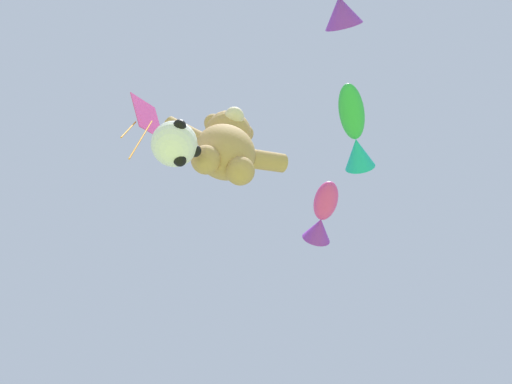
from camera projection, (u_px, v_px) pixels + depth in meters
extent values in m
ellipsoid|color=tan|center=(225.00, 152.00, 9.15)|extent=(1.13, 0.96, 1.38)
sphere|color=tan|center=(228.00, 134.00, 10.07)|extent=(0.95, 0.95, 0.95)
sphere|color=beige|center=(234.00, 117.00, 9.84)|extent=(0.40, 0.40, 0.40)
sphere|color=tan|center=(213.00, 123.00, 10.36)|extent=(0.39, 0.39, 0.39)
cylinder|color=tan|center=(184.00, 133.00, 9.25)|extent=(0.82, 0.37, 0.64)
sphere|color=tan|center=(206.00, 160.00, 8.51)|extent=(0.51, 0.51, 0.51)
sphere|color=tan|center=(244.00, 133.00, 10.45)|extent=(0.39, 0.39, 0.39)
cylinder|color=tan|center=(267.00, 161.00, 9.48)|extent=(0.82, 0.37, 0.64)
sphere|color=tan|center=(240.00, 171.00, 8.60)|extent=(0.51, 0.51, 0.51)
sphere|color=white|center=(174.00, 144.00, 8.05)|extent=(0.75, 0.75, 0.75)
sphere|color=black|center=(195.00, 151.00, 8.10)|extent=(0.21, 0.21, 0.21)
sphere|color=black|center=(168.00, 150.00, 8.36)|extent=(0.21, 0.21, 0.21)
sphere|color=black|center=(180.00, 126.00, 7.86)|extent=(0.21, 0.21, 0.21)
sphere|color=black|center=(180.00, 160.00, 7.87)|extent=(0.21, 0.21, 0.21)
ellipsoid|color=#E53F9E|center=(326.00, 201.00, 10.90)|extent=(0.66, 1.00, 0.44)
cone|color=purple|center=(318.00, 229.00, 11.21)|extent=(0.72, 0.61, 0.64)
sphere|color=black|center=(328.00, 186.00, 10.88)|extent=(0.11, 0.11, 0.11)
ellipsoid|color=green|center=(352.00, 112.00, 9.34)|extent=(0.99, 1.18, 0.40)
cone|color=#19ADB2|center=(358.00, 153.00, 9.70)|extent=(0.82, 0.83, 0.59)
sphere|color=black|center=(348.00, 92.00, 9.29)|extent=(0.10, 0.10, 0.10)
cone|color=purple|center=(341.00, 11.00, 9.18)|extent=(0.89, 0.84, 0.71)
cube|color=#E53F9E|center=(147.00, 117.00, 11.69)|extent=(1.04, 0.88, 1.34)
cylinder|color=orange|center=(129.00, 129.00, 10.60)|extent=(0.03, 0.18, 1.48)
cylinder|color=orange|center=(142.00, 138.00, 10.33)|extent=(0.03, 0.10, 2.17)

